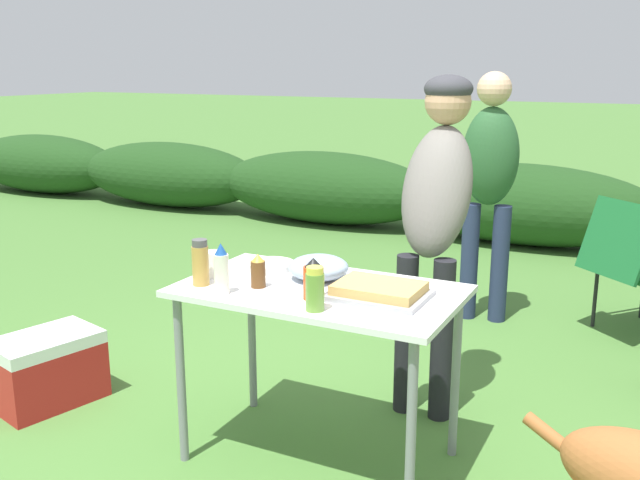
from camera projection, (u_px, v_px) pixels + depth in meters
name	position (u px, v px, depth m)	size (l,w,h in m)	color
ground_plane	(319.00, 456.00, 2.98)	(60.00, 60.00, 0.00)	#477533
shrub_hedge	(522.00, 204.00, 6.44)	(14.40, 0.90, 0.73)	#1E4219
folding_table	(319.00, 307.00, 2.82)	(1.10, 0.64, 0.74)	white
food_tray	(379.00, 291.00, 2.68)	(0.36, 0.27, 0.06)	#9E9EA3
plate_stack	(271.00, 266.00, 3.06)	(0.21, 0.21, 0.03)	white
mixing_bowl	(319.00, 267.00, 2.91)	(0.25, 0.25, 0.10)	#99B2CC
paper_cup_stack	(213.00, 264.00, 2.94)	(0.08, 0.08, 0.11)	white
relish_jar	(315.00, 289.00, 2.53)	(0.07, 0.07, 0.16)	olive
hot_sauce_bottle	(313.00, 279.00, 2.66)	(0.08, 0.08, 0.16)	#CC4214
beer_bottle	(258.00, 271.00, 2.80)	(0.06, 0.06, 0.14)	brown
spice_jar	(200.00, 263.00, 2.82)	(0.07, 0.07, 0.19)	#B2893D
mayo_bottle	(221.00, 270.00, 2.72)	(0.06, 0.06, 0.20)	silver
standing_person_in_red_jacket	(436.00, 202.00, 3.22)	(0.32, 0.45, 1.55)	black
standing_person_with_beanie	(489.00, 174.00, 4.38)	(0.37, 0.29, 1.56)	#232D4C
camp_chair_near_hedge	(636.00, 261.00, 4.21)	(0.73, 0.75, 0.83)	#19602D
cooler_box	(47.00, 369.00, 3.43)	(0.43, 0.55, 0.34)	#B21E1E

